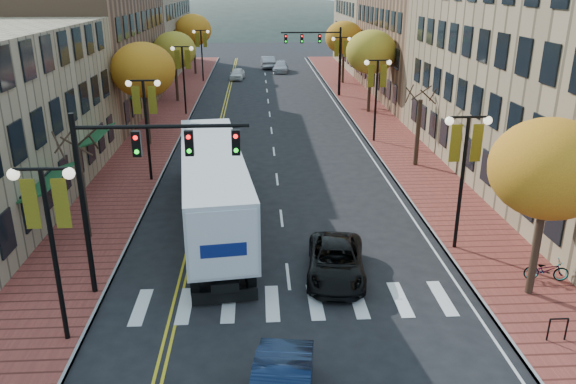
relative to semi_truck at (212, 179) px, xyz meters
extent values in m
plane|color=black|center=(3.36, -9.47, -2.36)|extent=(200.00, 200.00, 0.00)
cube|color=brown|center=(-5.64, 23.03, -2.29)|extent=(4.00, 85.00, 0.15)
cube|color=brown|center=(12.36, 23.03, -2.29)|extent=(4.00, 85.00, 0.15)
cube|color=brown|center=(-13.64, 26.53, 3.14)|extent=(12.00, 24.00, 11.00)
cube|color=#9E8966|center=(-13.64, 51.53, 2.39)|extent=(12.00, 26.00, 9.50)
cube|color=brown|center=(21.86, 32.53, 2.64)|extent=(15.00, 24.00, 10.00)
cube|color=#9E8966|center=(21.86, 54.53, 3.14)|extent=(15.00, 20.00, 11.00)
cylinder|color=#382619|center=(-5.64, -1.47, -0.11)|extent=(0.28, 0.28, 4.20)
cylinder|color=#382619|center=(-5.64, 14.53, 0.24)|extent=(0.28, 0.28, 4.90)
ellipsoid|color=orange|center=(-5.64, 14.53, 3.10)|extent=(4.48, 4.48, 3.81)
cylinder|color=#382619|center=(-5.64, 30.53, 0.06)|extent=(0.28, 0.28, 4.55)
ellipsoid|color=gold|center=(-5.64, 30.53, 2.71)|extent=(4.16, 4.16, 3.54)
cylinder|color=#382619|center=(-5.64, 48.53, 0.31)|extent=(0.28, 0.28, 5.04)
ellipsoid|color=orange|center=(-5.64, 48.53, 3.25)|extent=(4.61, 4.61, 3.92)
cylinder|color=#382619|center=(12.36, -7.47, 0.06)|extent=(0.28, 0.28, 4.55)
ellipsoid|color=orange|center=(12.36, -7.47, 2.71)|extent=(4.16, 4.16, 3.54)
cylinder|color=#382619|center=(12.36, 8.53, -0.11)|extent=(0.28, 0.28, 4.20)
cylinder|color=#382619|center=(12.36, 24.53, 0.24)|extent=(0.28, 0.28, 4.90)
ellipsoid|color=gold|center=(12.36, 24.53, 3.10)|extent=(4.48, 4.48, 3.81)
cylinder|color=#382619|center=(12.36, 40.53, 0.17)|extent=(0.28, 0.28, 4.76)
ellipsoid|color=orange|center=(12.36, 40.53, 2.94)|extent=(4.35, 4.35, 3.70)
cylinder|color=black|center=(-4.14, -9.47, 0.64)|extent=(0.16, 0.16, 6.00)
cylinder|color=black|center=(-4.14, -9.47, 3.64)|extent=(1.60, 0.10, 0.10)
sphere|color=#FFF2CC|center=(-4.94, -9.47, 3.49)|extent=(0.36, 0.36, 0.36)
sphere|color=#FFF2CC|center=(-3.34, -9.47, 3.49)|extent=(0.36, 0.36, 0.36)
cube|color=gold|center=(-4.59, -9.47, 2.54)|extent=(0.45, 0.03, 1.60)
cube|color=gold|center=(-3.69, -9.47, 2.54)|extent=(0.45, 0.03, 1.60)
cylinder|color=black|center=(-4.14, 6.53, 0.64)|extent=(0.16, 0.16, 6.00)
cylinder|color=black|center=(-4.14, 6.53, 3.64)|extent=(1.60, 0.10, 0.10)
sphere|color=#FFF2CC|center=(-4.94, 6.53, 3.49)|extent=(0.36, 0.36, 0.36)
sphere|color=#FFF2CC|center=(-3.34, 6.53, 3.49)|extent=(0.36, 0.36, 0.36)
cube|color=gold|center=(-4.59, 6.53, 2.54)|extent=(0.45, 0.03, 1.60)
cube|color=gold|center=(-3.69, 6.53, 2.54)|extent=(0.45, 0.03, 1.60)
cylinder|color=black|center=(-4.14, 24.53, 0.64)|extent=(0.16, 0.16, 6.00)
cylinder|color=black|center=(-4.14, 24.53, 3.64)|extent=(1.60, 0.10, 0.10)
sphere|color=#FFF2CC|center=(-4.94, 24.53, 3.49)|extent=(0.36, 0.36, 0.36)
sphere|color=#FFF2CC|center=(-3.34, 24.53, 3.49)|extent=(0.36, 0.36, 0.36)
cube|color=gold|center=(-4.59, 24.53, 2.54)|extent=(0.45, 0.03, 1.60)
cube|color=gold|center=(-3.69, 24.53, 2.54)|extent=(0.45, 0.03, 1.60)
cylinder|color=black|center=(-4.14, 42.53, 0.64)|extent=(0.16, 0.16, 6.00)
cylinder|color=black|center=(-4.14, 42.53, 3.64)|extent=(1.60, 0.10, 0.10)
sphere|color=#FFF2CC|center=(-4.94, 42.53, 3.49)|extent=(0.36, 0.36, 0.36)
sphere|color=#FFF2CC|center=(-3.34, 42.53, 3.49)|extent=(0.36, 0.36, 0.36)
cube|color=gold|center=(-4.59, 42.53, 2.54)|extent=(0.45, 0.03, 1.60)
cube|color=gold|center=(-3.69, 42.53, 2.54)|extent=(0.45, 0.03, 1.60)
cylinder|color=black|center=(10.86, -3.47, 0.64)|extent=(0.16, 0.16, 6.00)
cylinder|color=black|center=(10.86, -3.47, 3.64)|extent=(1.60, 0.10, 0.10)
sphere|color=#FFF2CC|center=(10.06, -3.47, 3.49)|extent=(0.36, 0.36, 0.36)
sphere|color=#FFF2CC|center=(11.66, -3.47, 3.49)|extent=(0.36, 0.36, 0.36)
cube|color=gold|center=(10.41, -3.47, 2.54)|extent=(0.45, 0.03, 1.60)
cube|color=gold|center=(11.31, -3.47, 2.54)|extent=(0.45, 0.03, 1.60)
cylinder|color=black|center=(10.86, 14.53, 0.64)|extent=(0.16, 0.16, 6.00)
cylinder|color=black|center=(10.86, 14.53, 3.64)|extent=(1.60, 0.10, 0.10)
sphere|color=#FFF2CC|center=(10.06, 14.53, 3.49)|extent=(0.36, 0.36, 0.36)
sphere|color=#FFF2CC|center=(11.66, 14.53, 3.49)|extent=(0.36, 0.36, 0.36)
cube|color=gold|center=(10.41, 14.53, 2.54)|extent=(0.45, 0.03, 1.60)
cube|color=gold|center=(11.31, 14.53, 2.54)|extent=(0.45, 0.03, 1.60)
cylinder|color=black|center=(10.86, 32.53, 0.64)|extent=(0.16, 0.16, 6.00)
cylinder|color=black|center=(10.86, 32.53, 3.64)|extent=(1.60, 0.10, 0.10)
sphere|color=#FFF2CC|center=(10.06, 32.53, 3.49)|extent=(0.36, 0.36, 0.36)
sphere|color=#FFF2CC|center=(11.66, 32.53, 3.49)|extent=(0.36, 0.36, 0.36)
cube|color=gold|center=(10.41, 32.53, 2.54)|extent=(0.45, 0.03, 1.60)
cube|color=gold|center=(11.31, 32.53, 2.54)|extent=(0.45, 0.03, 1.60)
cylinder|color=black|center=(-4.04, -6.47, 1.14)|extent=(0.20, 0.20, 7.00)
cylinder|color=black|center=(-1.04, -6.47, 4.14)|extent=(6.00, 0.14, 0.14)
cube|color=black|center=(-1.94, -6.47, 3.54)|extent=(0.30, 0.25, 0.90)
sphere|color=#FF0C0C|center=(-1.94, -6.61, 3.79)|extent=(0.16, 0.16, 0.16)
cube|color=black|center=(-0.14, -6.47, 3.54)|extent=(0.30, 0.25, 0.90)
sphere|color=#FF0C0C|center=(-0.14, -6.61, 3.79)|extent=(0.16, 0.16, 0.16)
cube|color=black|center=(1.48, -6.47, 3.54)|extent=(0.30, 0.25, 0.90)
sphere|color=#FF0C0C|center=(1.48, -6.61, 3.79)|extent=(0.16, 0.16, 0.16)
cylinder|color=black|center=(10.76, 32.53, 1.14)|extent=(0.20, 0.20, 7.00)
cylinder|color=black|center=(7.76, 32.53, 4.14)|extent=(6.00, 0.14, 0.14)
cube|color=black|center=(8.66, 32.53, 3.54)|extent=(0.30, 0.25, 0.90)
sphere|color=#FF0C0C|center=(8.66, 32.39, 3.79)|extent=(0.16, 0.16, 0.16)
cube|color=black|center=(6.86, 32.53, 3.54)|extent=(0.30, 0.25, 0.90)
sphere|color=#FF0C0C|center=(6.86, 32.39, 3.79)|extent=(0.16, 0.16, 0.16)
cube|color=black|center=(5.24, 32.53, 3.54)|extent=(0.30, 0.25, 0.90)
sphere|color=#FF0C0C|center=(5.24, 32.39, 3.79)|extent=(0.16, 0.16, 0.16)
cube|color=black|center=(0.16, -1.28, -1.50)|extent=(2.63, 13.17, 0.35)
cube|color=silver|center=(0.16, -1.28, 0.27)|extent=(4.23, 13.37, 2.83)
cube|color=black|center=(-0.84, 6.74, -0.70)|extent=(2.88, 3.32, 2.53)
cylinder|color=black|center=(-0.24, -6.63, -1.86)|extent=(0.48, 1.05, 1.01)
cylinder|color=black|center=(1.86, -6.37, -1.86)|extent=(0.48, 1.05, 1.01)
cylinder|color=black|center=(-0.39, -5.43, -1.86)|extent=(0.48, 1.05, 1.01)
cylinder|color=black|center=(1.71, -5.17, -1.86)|extent=(0.48, 1.05, 1.01)
cylinder|color=black|center=(-1.74, 5.41, -1.86)|extent=(0.48, 1.05, 1.01)
cylinder|color=black|center=(0.36, 5.67, -1.86)|extent=(0.48, 1.05, 1.01)
cylinder|color=black|center=(-2.02, 7.61, -1.86)|extent=(0.48, 1.05, 1.01)
cylinder|color=black|center=(0.09, 7.88, -1.86)|extent=(0.48, 1.05, 1.01)
imported|color=black|center=(5.27, -5.57, -1.69)|extent=(2.80, 5.08, 1.35)
imported|color=white|center=(-0.13, 44.48, -1.69)|extent=(1.95, 4.08, 1.35)
imported|color=#AFAEB6|center=(5.48, 50.33, -1.67)|extent=(2.42, 4.95, 1.39)
imported|color=#9B9AA1|center=(3.86, 54.11, -1.54)|extent=(2.06, 5.09, 1.64)
imported|color=gray|center=(13.43, -6.58, -1.77)|extent=(1.77, 0.84, 0.89)
camera|label=1|loc=(2.24, -25.47, 8.74)|focal=35.00mm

